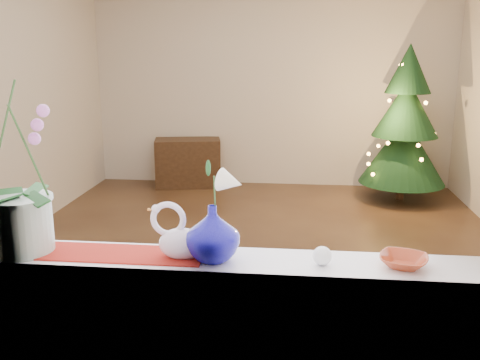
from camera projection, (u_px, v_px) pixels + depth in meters
The scene contains 14 objects.
ground at pixel (256, 254), 4.61m from camera, with size 5.00×5.00×0.00m, color #332015.
wall_back at pixel (272, 79), 6.70m from camera, with size 4.50×0.10×2.70m, color beige.
wall_front at pixel (204, 157), 1.87m from camera, with size 4.50×0.10×2.70m, color beige.
windowsill at pixel (211, 263), 2.10m from camera, with size 2.20×0.26×0.04m, color white.
window_frame at pixel (203, 55), 1.82m from camera, with size 2.22×0.06×1.60m, color white, non-canonical shape.
runner at pixel (117, 254), 2.14m from camera, with size 0.70×0.20×0.01m, color maroon.
orchid_pot at pixel (15, 159), 2.08m from camera, with size 0.26×0.26×0.76m, color silver, non-canonical shape.
swan at pixel (182, 232), 2.08m from camera, with size 0.25×0.12×0.21m, color silver, non-canonical shape.
blue_vase at pixel (213, 229), 2.05m from camera, with size 0.24×0.24×0.25m, color #09066A.
lily at pixel (212, 173), 2.00m from camera, with size 0.14×0.08×0.19m, color white, non-canonical shape.
paperweight at pixel (322, 256), 2.03m from camera, with size 0.07×0.07×0.07m, color white.
amber_dish at pixel (404, 262), 2.01m from camera, with size 0.15×0.15×0.04m, color #A0391D.
xmas_tree at pixel (405, 124), 6.06m from camera, with size 0.97×0.97×1.78m, color black, non-canonical shape.
side_table at pixel (188, 163), 6.82m from camera, with size 0.81×0.41×0.61m, color black.
Camera 1 is at (0.32, -4.31, 1.72)m, focal length 40.00 mm.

